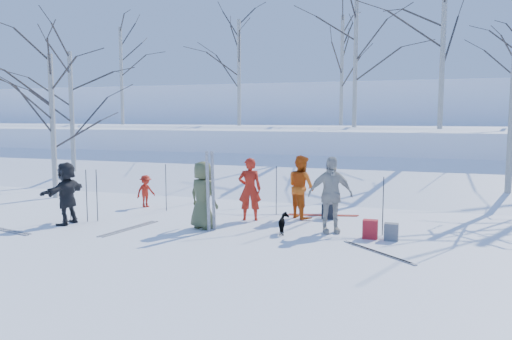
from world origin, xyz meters
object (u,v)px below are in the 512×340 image
at_px(skier_grey_west, 67,193).
at_px(dog, 284,224).
at_px(skier_red_seated, 146,191).
at_px(backpack_grey, 391,232).
at_px(backpack_red, 370,229).
at_px(skier_redor_behind, 301,187).
at_px(skier_red_north, 250,189).
at_px(skier_olive_center, 203,195).
at_px(skier_cream_east, 330,195).
at_px(backpack_dark, 329,211).

relative_size(skier_grey_west, dog, 2.76).
xyz_separation_m(skier_red_seated, backpack_grey, (7.19, -1.77, -0.29)).
bearing_deg(backpack_red, skier_redor_behind, 139.44).
xyz_separation_m(skier_red_north, dog, (1.26, -1.19, -0.58)).
bearing_deg(skier_olive_center, skier_red_north, -100.62).
bearing_deg(skier_cream_east, skier_redor_behind, 103.27).
bearing_deg(dog, skier_grey_west, -9.88).
relative_size(skier_red_north, skier_cream_east, 0.92).
relative_size(skier_cream_east, backpack_red, 4.23).
bearing_deg(skier_cream_east, skier_red_north, 139.71).
xyz_separation_m(skier_redor_behind, dog, (0.06, -1.91, -0.60)).
relative_size(skier_cream_east, skier_grey_west, 1.13).
bearing_deg(skier_redor_behind, backpack_red, -177.62).
relative_size(skier_red_seated, backpack_red, 2.28).
height_order(skier_olive_center, skier_cream_east, skier_cream_east).
xyz_separation_m(skier_olive_center, skier_cream_east, (2.97, 0.57, 0.07)).
height_order(skier_cream_east, backpack_dark, skier_cream_east).
height_order(skier_red_seated, backpack_red, skier_red_seated).
relative_size(skier_red_north, backpack_dark, 4.09).
bearing_deg(backpack_dark, skier_red_north, -156.71).
bearing_deg(skier_red_north, backpack_red, 144.61).
height_order(backpack_grey, backpack_dark, backpack_dark).
bearing_deg(skier_red_seated, backpack_red, -81.48).
bearing_deg(backpack_grey, skier_redor_behind, 144.75).
height_order(skier_olive_center, skier_red_seated, skier_olive_center).
bearing_deg(backpack_red, dog, -173.91).
bearing_deg(skier_olive_center, skier_grey_west, 30.36).
bearing_deg(backpack_grey, skier_cream_east, 167.74).
bearing_deg(dog, skier_red_seated, -39.65).
bearing_deg(skier_grey_west, skier_olive_center, 100.59).
bearing_deg(skier_redor_behind, skier_cream_east, 169.08).
bearing_deg(backpack_red, backpack_grey, -3.03).
distance_m(skier_red_north, skier_grey_west, 4.60).
bearing_deg(skier_red_north, skier_cream_east, 144.32).
bearing_deg(backpack_grey, dog, -175.64).
height_order(backpack_red, backpack_grey, backpack_red).
bearing_deg(skier_red_north, backpack_grey, 146.29).
bearing_deg(backpack_dark, backpack_red, -55.06).
height_order(skier_olive_center, skier_grey_west, skier_olive_center).
bearing_deg(skier_grey_west, dog, 97.57).
xyz_separation_m(skier_olive_center, skier_red_north, (0.74, 1.27, 0.00)).
height_order(skier_olive_center, backpack_grey, skier_olive_center).
xyz_separation_m(skier_red_seated, skier_grey_west, (-0.62, -2.69, 0.31)).
height_order(skier_cream_east, dog, skier_cream_east).
distance_m(skier_olive_center, skier_red_seated, 3.49).
height_order(skier_grey_west, dog, skier_grey_west).
xyz_separation_m(skier_olive_center, backpack_grey, (4.37, 0.27, -0.63)).
bearing_deg(skier_red_north, skier_grey_west, 6.43).
relative_size(skier_red_north, backpack_grey, 4.30).
xyz_separation_m(skier_cream_east, backpack_dark, (-0.31, 1.53, -0.69)).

